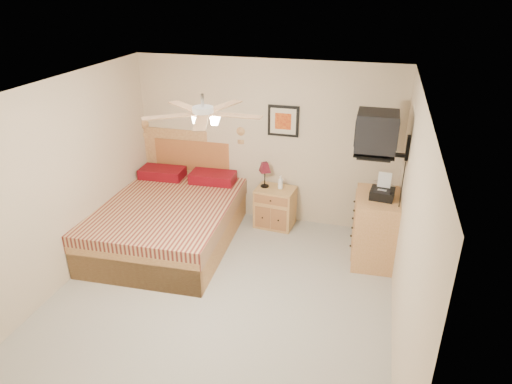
# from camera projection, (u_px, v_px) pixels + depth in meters

# --- Properties ---
(floor) EXTENTS (4.50, 4.50, 0.00)m
(floor) POSITION_uv_depth(u_px,v_px,m) (219.00, 301.00, 5.46)
(floor) COLOR #9D998E
(floor) RESTS_ON ground
(ceiling) EXTENTS (4.00, 4.50, 0.04)m
(ceiling) POSITION_uv_depth(u_px,v_px,m) (210.00, 94.00, 4.40)
(ceiling) COLOR white
(ceiling) RESTS_ON ground
(wall_back) EXTENTS (4.00, 0.04, 2.50)m
(wall_back) POSITION_uv_depth(u_px,v_px,m) (266.00, 143.00, 6.89)
(wall_back) COLOR #C5B191
(wall_back) RESTS_ON ground
(wall_front) EXTENTS (4.00, 0.04, 2.50)m
(wall_front) POSITION_uv_depth(u_px,v_px,m) (97.00, 362.00, 2.96)
(wall_front) COLOR #C5B191
(wall_front) RESTS_ON ground
(wall_left) EXTENTS (0.04, 4.50, 2.50)m
(wall_left) POSITION_uv_depth(u_px,v_px,m) (56.00, 188.00, 5.40)
(wall_left) COLOR #C5B191
(wall_left) RESTS_ON ground
(wall_right) EXTENTS (0.04, 4.50, 2.50)m
(wall_right) POSITION_uv_depth(u_px,v_px,m) (408.00, 233.00, 4.45)
(wall_right) COLOR #C5B191
(wall_right) RESTS_ON ground
(bed) EXTENTS (1.87, 2.39, 1.50)m
(bed) POSITION_uv_depth(u_px,v_px,m) (166.00, 195.00, 6.39)
(bed) COLOR #9F613A
(bed) RESTS_ON ground
(nightstand) EXTENTS (0.61, 0.48, 0.62)m
(nightstand) POSITION_uv_depth(u_px,v_px,m) (275.00, 207.00, 7.02)
(nightstand) COLOR #AF753D
(nightstand) RESTS_ON ground
(table_lamp) EXTENTS (0.26, 0.26, 0.39)m
(table_lamp) POSITION_uv_depth(u_px,v_px,m) (265.00, 175.00, 6.89)
(table_lamp) COLOR #5A111D
(table_lamp) RESTS_ON nightstand
(lotion_bottle) EXTENTS (0.10, 0.11, 0.21)m
(lotion_bottle) POSITION_uv_depth(u_px,v_px,m) (281.00, 182.00, 6.85)
(lotion_bottle) COLOR white
(lotion_bottle) RESTS_ON nightstand
(framed_picture) EXTENTS (0.46, 0.04, 0.46)m
(framed_picture) POSITION_uv_depth(u_px,v_px,m) (283.00, 121.00, 6.65)
(framed_picture) COLOR black
(framed_picture) RESTS_ON wall_back
(dresser) EXTENTS (0.60, 0.83, 0.95)m
(dresser) POSITION_uv_depth(u_px,v_px,m) (375.00, 229.00, 6.09)
(dresser) COLOR #A57134
(dresser) RESTS_ON ground
(fax_machine) EXTENTS (0.33, 0.34, 0.31)m
(fax_machine) POSITION_uv_depth(u_px,v_px,m) (383.00, 187.00, 5.79)
(fax_machine) COLOR black
(fax_machine) RESTS_ON dresser
(magazine_lower) EXTENTS (0.25, 0.28, 0.02)m
(magazine_lower) POSITION_uv_depth(u_px,v_px,m) (377.00, 186.00, 6.16)
(magazine_lower) COLOR #B2A68B
(magazine_lower) RESTS_ON dresser
(magazine_upper) EXTENTS (0.29, 0.32, 0.02)m
(magazine_upper) POSITION_uv_depth(u_px,v_px,m) (378.00, 185.00, 6.15)
(magazine_upper) COLOR gray
(magazine_upper) RESTS_ON magazine_lower
(wall_tv) EXTENTS (0.56, 0.46, 0.58)m
(wall_tv) POSITION_uv_depth(u_px,v_px,m) (389.00, 135.00, 5.44)
(wall_tv) COLOR black
(wall_tv) RESTS_ON wall_right
(ceiling_fan) EXTENTS (1.14, 1.14, 0.28)m
(ceiling_fan) POSITION_uv_depth(u_px,v_px,m) (203.00, 113.00, 4.28)
(ceiling_fan) COLOR white
(ceiling_fan) RESTS_ON ceiling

